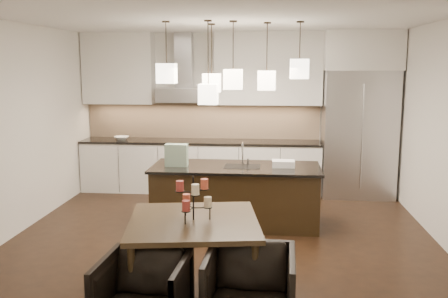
# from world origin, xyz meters

# --- Properties ---
(floor) EXTENTS (5.50, 5.50, 0.02)m
(floor) POSITION_xyz_m (0.00, 0.00, -0.01)
(floor) COLOR black
(floor) RESTS_ON ground
(ceiling) EXTENTS (5.50, 5.50, 0.02)m
(ceiling) POSITION_xyz_m (0.00, 0.00, 2.81)
(ceiling) COLOR white
(ceiling) RESTS_ON wall_back
(wall_back) EXTENTS (5.50, 0.02, 2.80)m
(wall_back) POSITION_xyz_m (0.00, 2.76, 1.40)
(wall_back) COLOR silver
(wall_back) RESTS_ON ground
(wall_front) EXTENTS (5.50, 0.02, 2.80)m
(wall_front) POSITION_xyz_m (0.00, -2.76, 1.40)
(wall_front) COLOR silver
(wall_front) RESTS_ON ground
(wall_left) EXTENTS (0.02, 5.50, 2.80)m
(wall_left) POSITION_xyz_m (-2.76, 0.00, 1.40)
(wall_left) COLOR silver
(wall_left) RESTS_ON ground
(refrigerator) EXTENTS (1.20, 0.72, 2.15)m
(refrigerator) POSITION_xyz_m (2.10, 2.38, 1.07)
(refrigerator) COLOR #B7B7BA
(refrigerator) RESTS_ON floor
(fridge_panel) EXTENTS (1.26, 0.72, 0.65)m
(fridge_panel) POSITION_xyz_m (2.10, 2.38, 2.47)
(fridge_panel) COLOR silver
(fridge_panel) RESTS_ON refrigerator
(lower_cabinets) EXTENTS (4.21, 0.62, 0.88)m
(lower_cabinets) POSITION_xyz_m (-0.62, 2.43, 0.44)
(lower_cabinets) COLOR silver
(lower_cabinets) RESTS_ON floor
(countertop) EXTENTS (4.21, 0.66, 0.04)m
(countertop) POSITION_xyz_m (-0.62, 2.43, 0.90)
(countertop) COLOR black
(countertop) RESTS_ON lower_cabinets
(backsplash) EXTENTS (4.21, 0.02, 0.63)m
(backsplash) POSITION_xyz_m (-0.62, 2.73, 1.24)
(backsplash) COLOR #D1AF8B
(backsplash) RESTS_ON countertop
(upper_cab_left) EXTENTS (1.25, 0.35, 1.25)m
(upper_cab_left) POSITION_xyz_m (-2.10, 2.57, 2.17)
(upper_cab_left) COLOR silver
(upper_cab_left) RESTS_ON wall_back
(upper_cab_right) EXTENTS (1.85, 0.35, 1.25)m
(upper_cab_right) POSITION_xyz_m (0.55, 2.57, 2.17)
(upper_cab_right) COLOR silver
(upper_cab_right) RESTS_ON wall_back
(hood_canopy) EXTENTS (0.90, 0.52, 0.24)m
(hood_canopy) POSITION_xyz_m (-0.93, 2.48, 1.72)
(hood_canopy) COLOR #B7B7BA
(hood_canopy) RESTS_ON wall_back
(hood_chimney) EXTENTS (0.30, 0.28, 0.96)m
(hood_chimney) POSITION_xyz_m (-0.93, 2.59, 2.32)
(hood_chimney) COLOR #B7B7BA
(hood_chimney) RESTS_ON hood_canopy
(fruit_bowl) EXTENTS (0.30, 0.30, 0.06)m
(fruit_bowl) POSITION_xyz_m (-2.04, 2.38, 0.95)
(fruit_bowl) COLOR silver
(fruit_bowl) RESTS_ON countertop
(island_body) EXTENTS (2.29, 0.92, 0.80)m
(island_body) POSITION_xyz_m (0.13, 0.61, 0.40)
(island_body) COLOR black
(island_body) RESTS_ON floor
(island_top) EXTENTS (2.36, 1.00, 0.04)m
(island_top) POSITION_xyz_m (0.13, 0.61, 0.82)
(island_top) COLOR black
(island_top) RESTS_ON island_body
(faucet) EXTENTS (0.09, 0.22, 0.35)m
(faucet) POSITION_xyz_m (0.22, 0.70, 1.01)
(faucet) COLOR silver
(faucet) RESTS_ON island_top
(tote_bag) EXTENTS (0.31, 0.17, 0.31)m
(tote_bag) POSITION_xyz_m (-0.70, 0.55, 0.99)
(tote_bag) COLOR #174623
(tote_bag) RESTS_ON island_top
(food_container) EXTENTS (0.31, 0.22, 0.09)m
(food_container) POSITION_xyz_m (0.79, 0.62, 0.88)
(food_container) COLOR silver
(food_container) RESTS_ON island_top
(dining_table) EXTENTS (1.41, 1.41, 0.75)m
(dining_table) POSITION_xyz_m (-0.13, -1.58, 0.37)
(dining_table) COLOR black
(dining_table) RESTS_ON floor
(candelabra) EXTENTS (0.41, 0.41, 0.44)m
(candelabra) POSITION_xyz_m (-0.13, -1.58, 0.96)
(candelabra) COLOR black
(candelabra) RESTS_ON dining_table
(candle_a) EXTENTS (0.09, 0.09, 0.10)m
(candle_a) POSITION_xyz_m (0.00, -1.56, 0.92)
(candle_a) COLOR beige
(candle_a) RESTS_ON candelabra
(candle_b) EXTENTS (0.09, 0.09, 0.10)m
(candle_b) POSITION_xyz_m (-0.22, -1.47, 0.92)
(candle_b) COLOR #D45337
(candle_b) RESTS_ON candelabra
(candle_c) EXTENTS (0.09, 0.09, 0.10)m
(candle_c) POSITION_xyz_m (-0.19, -1.71, 0.92)
(candle_c) COLOR #9B312B
(candle_c) RESTS_ON candelabra
(candle_d) EXTENTS (0.09, 0.09, 0.10)m
(candle_d) POSITION_xyz_m (-0.04, -1.47, 1.08)
(candle_d) COLOR #D45337
(candle_d) RESTS_ON candelabra
(candle_e) EXTENTS (0.09, 0.09, 0.10)m
(candle_e) POSITION_xyz_m (-0.27, -1.58, 1.08)
(candle_e) COLOR #9B312B
(candle_e) RESTS_ON candelabra
(candle_f) EXTENTS (0.09, 0.09, 0.10)m
(candle_f) POSITION_xyz_m (-0.10, -1.70, 1.08)
(candle_f) COLOR beige
(candle_f) RESTS_ON candelabra
(armchair_left) EXTENTS (0.76, 0.78, 0.67)m
(armchair_left) POSITION_xyz_m (-0.44, -2.38, 0.33)
(armchair_left) COLOR black
(armchair_left) RESTS_ON floor
(armchair_right) EXTENTS (0.78, 0.80, 0.70)m
(armchair_right) POSITION_xyz_m (0.45, -2.25, 0.35)
(armchair_right) COLOR black
(armchair_right) RESTS_ON floor
(pendant_a) EXTENTS (0.24, 0.24, 0.26)m
(pendant_a) POSITION_xyz_m (-0.77, 0.34, 2.13)
(pendant_a) COLOR white
(pendant_a) RESTS_ON ceiling
(pendant_b) EXTENTS (0.24, 0.24, 0.26)m
(pendant_b) POSITION_xyz_m (-0.23, 0.79, 1.99)
(pendant_b) COLOR white
(pendant_b) RESTS_ON ceiling
(pendant_c) EXTENTS (0.24, 0.24, 0.26)m
(pendant_c) POSITION_xyz_m (0.10, 0.36, 2.05)
(pendant_c) COLOR white
(pendant_c) RESTS_ON ceiling
(pendant_d) EXTENTS (0.24, 0.24, 0.26)m
(pendant_d) POSITION_xyz_m (0.54, 0.63, 2.03)
(pendant_d) COLOR white
(pendant_d) RESTS_ON ceiling
(pendant_e) EXTENTS (0.24, 0.24, 0.26)m
(pendant_e) POSITION_xyz_m (0.97, 0.52, 2.19)
(pendant_e) COLOR white
(pendant_e) RESTS_ON ceiling
(pendant_f) EXTENTS (0.24, 0.24, 0.26)m
(pendant_f) POSITION_xyz_m (-0.21, 0.23, 1.86)
(pendant_f) COLOR white
(pendant_f) RESTS_ON ceiling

